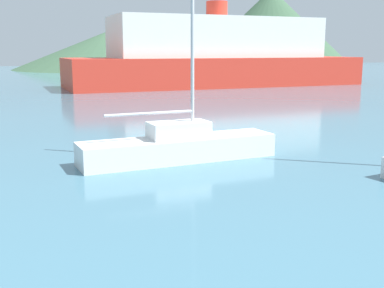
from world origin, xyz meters
The scene contains 4 objects.
sailboat_inner centered at (0.91, 17.14, 0.53)m, with size 7.00×2.25×8.00m.
ferry_distant centered at (14.56, 49.40, 3.07)m, with size 31.47×10.80×8.60m.
hill_east centered at (10.03, 97.28, 3.55)m, with size 35.69×35.69×7.10m.
hill_far_east centered at (43.58, 94.11, 7.98)m, with size 34.13×34.13×15.96m.
Camera 1 is at (-3.67, 1.59, 3.77)m, focal length 45.00 mm.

